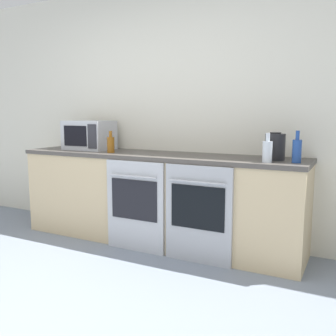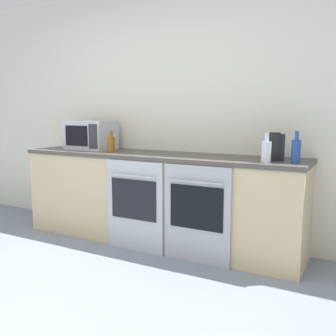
{
  "view_description": "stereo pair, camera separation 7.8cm",
  "coord_description": "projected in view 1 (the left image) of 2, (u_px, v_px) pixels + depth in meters",
  "views": [
    {
      "loc": [
        1.76,
        -1.38,
        1.28
      ],
      "look_at": [
        0.13,
        1.8,
        0.76
      ],
      "focal_mm": 40.0,
      "sensor_mm": 36.0,
      "label": 1
    },
    {
      "loc": [
        1.83,
        -1.35,
        1.28
      ],
      "look_at": [
        0.13,
        1.8,
        0.76
      ],
      "focal_mm": 40.0,
      "sensor_mm": 36.0,
      "label": 2
    }
  ],
  "objects": [
    {
      "name": "ground_plane",
      "position": [
        9.0,
        333.0,
        2.2
      ],
      "size": [
        16.0,
        16.0,
        0.0
      ],
      "primitive_type": "plane",
      "color": "gray"
    },
    {
      "name": "wall_back",
      "position": [
        171.0,
        112.0,
        3.88
      ],
      "size": [
        10.0,
        0.06,
        2.6
      ],
      "color": "silver",
      "rests_on": "ground_plane"
    },
    {
      "name": "counter_back",
      "position": [
        156.0,
        198.0,
        3.72
      ],
      "size": [
        2.89,
        0.62,
        0.89
      ],
      "color": "#D1B789",
      "rests_on": "ground_plane"
    },
    {
      "name": "oven_left",
      "position": [
        135.0,
        206.0,
        3.47
      ],
      "size": [
        0.61,
        0.06,
        0.85
      ],
      "color": "#B7BABF",
      "rests_on": "ground_plane"
    },
    {
      "name": "oven_right",
      "position": [
        198.0,
        214.0,
        3.18
      ],
      "size": [
        0.61,
        0.06,
        0.85
      ],
      "color": "#A8AAAF",
      "rests_on": "ground_plane"
    },
    {
      "name": "microwave",
      "position": [
        89.0,
        135.0,
        4.05
      ],
      "size": [
        0.5,
        0.35,
        0.31
      ],
      "color": "#B7BABF",
      "rests_on": "counter_back"
    },
    {
      "name": "bottle_blue",
      "position": [
        297.0,
        150.0,
        2.95
      ],
      "size": [
        0.07,
        0.07,
        0.25
      ],
      "color": "#234793",
      "rests_on": "counter_back"
    },
    {
      "name": "bottle_amber",
      "position": [
        111.0,
        144.0,
        3.73
      ],
      "size": [
        0.07,
        0.07,
        0.22
      ],
      "color": "#8C5114",
      "rests_on": "counter_back"
    },
    {
      "name": "bottle_clear",
      "position": [
        267.0,
        151.0,
        2.98
      ],
      "size": [
        0.08,
        0.08,
        0.23
      ],
      "color": "silver",
      "rests_on": "counter_back"
    },
    {
      "name": "kettle",
      "position": [
        275.0,
        147.0,
        3.14
      ],
      "size": [
        0.17,
        0.17,
        0.23
      ],
      "color": "#232326",
      "rests_on": "counter_back"
    }
  ]
}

